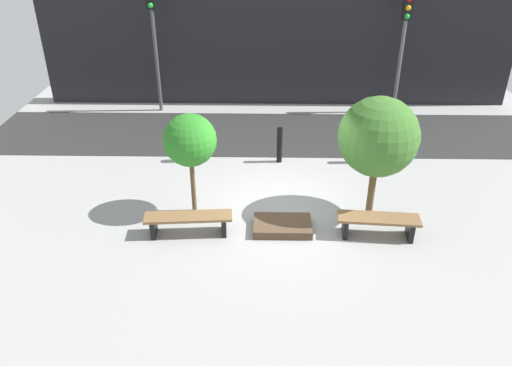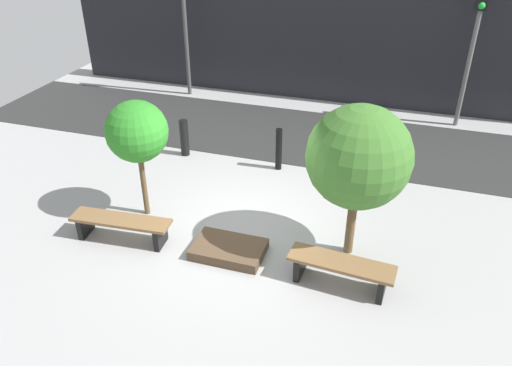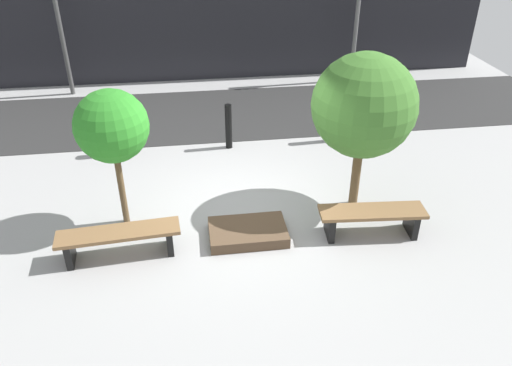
% 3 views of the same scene
% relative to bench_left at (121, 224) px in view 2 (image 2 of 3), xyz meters
% --- Properties ---
extents(ground_plane, '(18.00, 18.00, 0.00)m').
position_rel_bench_left_xyz_m(ground_plane, '(2.03, 1.00, -0.34)').
color(ground_plane, '#9D9D9D').
extents(road_strip, '(18.00, 3.39, 0.01)m').
position_rel_bench_left_xyz_m(road_strip, '(2.03, 5.49, -0.34)').
color(road_strip, '#2A2A2A').
rests_on(road_strip, ground).
extents(building_facade, '(16.20, 0.50, 4.19)m').
position_rel_bench_left_xyz_m(building_facade, '(2.03, 8.44, 1.76)').
color(building_facade, black).
rests_on(building_facade, ground).
extents(bench_left, '(1.91, 0.59, 0.47)m').
position_rel_bench_left_xyz_m(bench_left, '(0.00, 0.00, 0.00)').
color(bench_left, black).
rests_on(bench_left, ground).
extents(bench_right, '(1.77, 0.61, 0.48)m').
position_rel_bench_left_xyz_m(bench_right, '(4.07, 0.00, 0.00)').
color(bench_right, black).
rests_on(bench_right, ground).
extents(planter_bed, '(1.28, 0.83, 0.19)m').
position_rel_bench_left_xyz_m(planter_bed, '(2.03, 0.20, -0.25)').
color(planter_bed, '#503C2B').
rests_on(planter_bed, ground).
extents(tree_behind_left_bench, '(1.17, 1.17, 2.40)m').
position_rel_bench_left_xyz_m(tree_behind_left_bench, '(0.00, 0.93, 1.46)').
color(tree_behind_left_bench, brown).
rests_on(tree_behind_left_bench, ground).
extents(tree_behind_right_bench, '(1.75, 1.75, 2.80)m').
position_rel_bench_left_xyz_m(tree_behind_right_bench, '(4.07, 0.93, 1.58)').
color(tree_behind_right_bench, brown).
rests_on(tree_behind_right_bench, ground).
extents(bollard_far_left, '(0.21, 0.21, 0.91)m').
position_rel_bench_left_xyz_m(bollard_far_left, '(-0.35, 3.54, 0.12)').
color(bollard_far_left, black).
rests_on(bollard_far_left, ground).
extents(bollard_left, '(0.15, 0.15, 1.01)m').
position_rel_bench_left_xyz_m(bollard_left, '(2.03, 3.54, 0.17)').
color(bollard_left, black).
rests_on(bollard_left, ground).
extents(bollard_center, '(0.17, 0.17, 1.05)m').
position_rel_bench_left_xyz_m(bollard_center, '(4.42, 3.54, 0.18)').
color(bollard_center, black).
rests_on(bollard_center, ground).
extents(traffic_light_west, '(0.28, 0.27, 4.17)m').
position_rel_bench_left_xyz_m(traffic_light_west, '(-2.00, 7.47, 2.51)').
color(traffic_light_west, '#484848').
rests_on(traffic_light_west, ground).
extents(traffic_light_mid_west, '(0.28, 0.27, 3.86)m').
position_rel_bench_left_xyz_m(traffic_light_mid_west, '(6.07, 7.46, 2.32)').
color(traffic_light_mid_west, slate).
rests_on(traffic_light_mid_west, ground).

